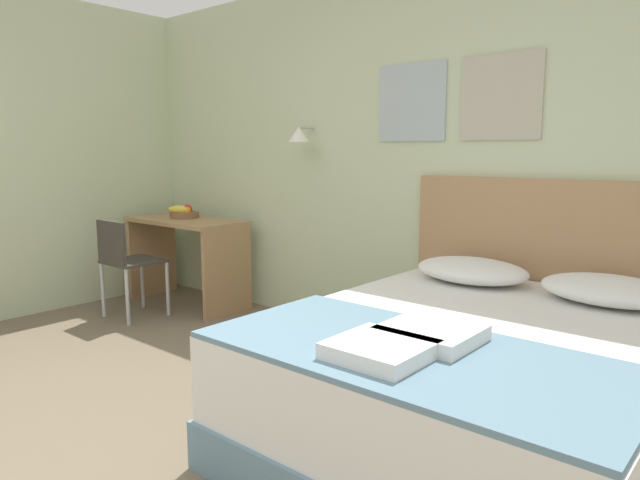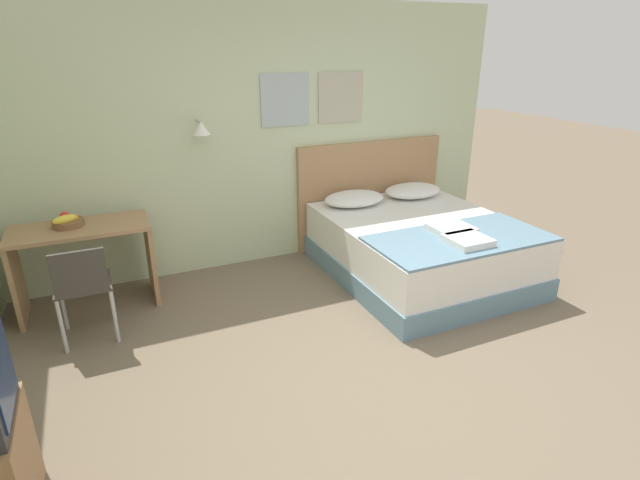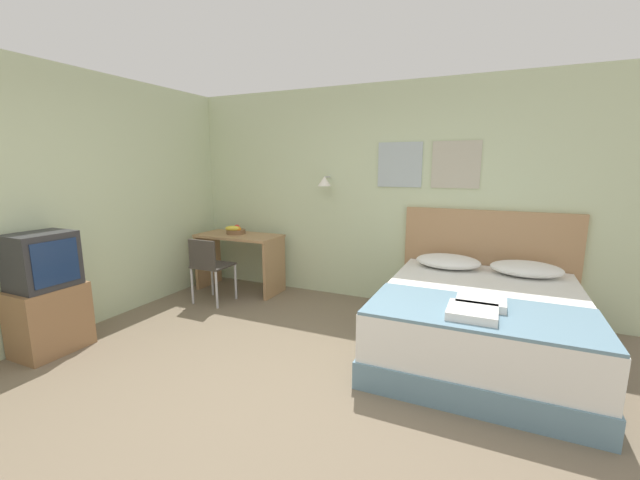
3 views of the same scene
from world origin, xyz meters
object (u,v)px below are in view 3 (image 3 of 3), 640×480
(fruit_bowl, at_px, (236,230))
(tv_stand, at_px, (50,319))
(pillow_right, at_px, (526,269))
(television, at_px, (42,260))
(throw_blanket, at_px, (479,312))
(pillow_left, at_px, (448,261))
(desk, at_px, (240,252))
(desk_chair, at_px, (209,264))
(headboard, at_px, (486,264))
(folded_towel_mid_bed, at_px, (472,312))
(bed, at_px, (480,323))
(folded_towel_near_foot, at_px, (481,301))

(fruit_bowl, relative_size, tv_stand, 0.42)
(pillow_right, bearing_deg, television, -150.19)
(throw_blanket, distance_m, tv_stand, 3.73)
(pillow_left, bearing_deg, desk, -178.95)
(throw_blanket, height_order, desk_chair, desk_chair)
(pillow_left, height_order, tv_stand, pillow_left)
(fruit_bowl, xyz_separation_m, television, (-0.43, -2.26, 0.04))
(pillow_right, relative_size, desk, 0.60)
(pillow_left, distance_m, tv_stand, 3.95)
(headboard, height_order, desk_chair, headboard)
(folded_towel_mid_bed, xyz_separation_m, tv_stand, (-3.55, -0.82, -0.35))
(bed, height_order, pillow_right, pillow_right)
(headboard, relative_size, television, 3.66)
(headboard, distance_m, pillow_right, 0.50)
(folded_towel_near_foot, bearing_deg, headboard, 90.25)
(headboard, relative_size, folded_towel_near_foot, 5.04)
(pillow_left, relative_size, desk, 0.60)
(folded_towel_mid_bed, height_order, fruit_bowl, fruit_bowl)
(headboard, height_order, pillow_right, headboard)
(pillow_left, xyz_separation_m, desk, (-2.70, -0.05, -0.14))
(throw_blanket, xyz_separation_m, television, (-3.59, -0.96, 0.25))
(pillow_left, bearing_deg, fruit_bowl, -179.78)
(desk_chair, relative_size, television, 1.66)
(desk_chair, relative_size, tv_stand, 1.34)
(throw_blanket, distance_m, desk_chair, 3.17)
(headboard, xyz_separation_m, tv_stand, (-3.59, -2.59, -0.30))
(pillow_right, height_order, desk_chair, desk_chair)
(pillow_right, height_order, folded_towel_near_foot, pillow_right)
(pillow_left, xyz_separation_m, tv_stand, (-3.21, -2.27, -0.36))
(pillow_right, relative_size, television, 1.36)
(bed, height_order, television, television)
(headboard, xyz_separation_m, desk, (-3.08, -0.36, -0.07))
(folded_towel_near_foot, distance_m, television, 3.77)
(bed, height_order, pillow_left, pillow_left)
(desk_chair, distance_m, fruit_bowl, 0.72)
(throw_blanket, height_order, folded_towel_mid_bed, folded_towel_mid_bed)
(tv_stand, bearing_deg, desk, 77.09)
(headboard, relative_size, throw_blanket, 1.10)
(desk_chair, bearing_deg, folded_towel_near_foot, -9.33)
(headboard, height_order, tv_stand, headboard)
(folded_towel_mid_bed, bearing_deg, throw_blanket, 73.50)
(fruit_bowl, relative_size, television, 0.52)
(headboard, xyz_separation_m, television, (-3.59, -2.59, 0.26))
(throw_blanket, bearing_deg, tv_stand, -164.97)
(pillow_right, height_order, throw_blanket, pillow_right)
(pillow_left, xyz_separation_m, desk_chair, (-2.73, -0.66, -0.17))
(throw_blanket, height_order, tv_stand, throw_blanket)
(throw_blanket, bearing_deg, pillow_left, 106.10)
(desk, bearing_deg, throw_blanket, -22.20)
(folded_towel_near_foot, bearing_deg, desk_chair, 170.67)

